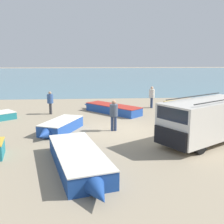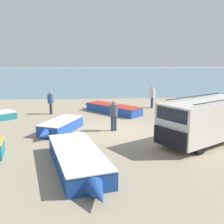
% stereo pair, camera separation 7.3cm
% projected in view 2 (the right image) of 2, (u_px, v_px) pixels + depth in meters
% --- Properties ---
extents(ground_plane, '(200.00, 200.00, 0.00)m').
position_uv_depth(ground_plane, '(118.00, 130.00, 15.05)').
color(ground_plane, gray).
extents(sea_water, '(120.00, 80.00, 0.01)m').
position_uv_depth(sea_water, '(100.00, 74.00, 65.85)').
color(sea_water, slate).
rests_on(sea_water, ground_plane).
extents(parked_van, '(5.41, 4.36, 2.24)m').
position_uv_depth(parked_van, '(206.00, 119.00, 12.71)').
color(parked_van, beige).
rests_on(parked_van, ground_plane).
extents(fishing_rowboat_0, '(2.38, 3.77, 0.64)m').
position_uv_depth(fishing_rowboat_0, '(60.00, 126.00, 14.71)').
color(fishing_rowboat_0, '#234CA3').
rests_on(fishing_rowboat_0, ground_plane).
extents(fishing_rowboat_1, '(4.53, 4.70, 0.62)m').
position_uv_depth(fishing_rowboat_1, '(111.00, 109.00, 19.88)').
color(fishing_rowboat_1, '#234CA3').
rests_on(fishing_rowboat_1, ground_plane).
extents(fishing_rowboat_2, '(2.81, 5.68, 0.68)m').
position_uv_depth(fishing_rowboat_2, '(79.00, 160.00, 9.81)').
color(fishing_rowboat_2, navy).
rests_on(fishing_rowboat_2, ground_plane).
extents(fishing_rowboat_6, '(4.32, 2.91, 0.66)m').
position_uv_depth(fishing_rowboat_6, '(186.00, 105.00, 21.16)').
color(fishing_rowboat_6, navy).
rests_on(fishing_rowboat_6, ground_plane).
extents(fisherman_0, '(0.44, 0.44, 1.68)m').
position_uv_depth(fisherman_0, '(51.00, 101.00, 19.27)').
color(fisherman_0, '#38383D').
rests_on(fisherman_0, ground_plane).
extents(fisherman_1, '(0.46, 0.46, 1.77)m').
position_uv_depth(fisherman_1, '(114.00, 113.00, 14.80)').
color(fisherman_1, navy).
rests_on(fisherman_1, ground_plane).
extents(fisherman_2, '(0.47, 0.47, 1.79)m').
position_uv_depth(fisherman_2, '(152.00, 95.00, 21.63)').
color(fisherman_2, navy).
rests_on(fisherman_2, ground_plane).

